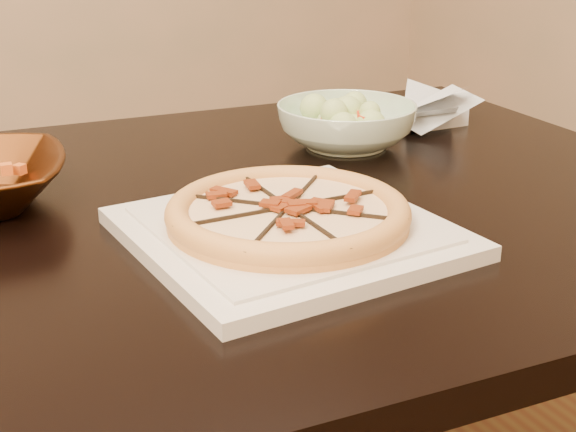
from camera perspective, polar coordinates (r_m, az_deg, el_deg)
name	(u,v)px	position (r m, az deg, el deg)	size (l,w,h in m)	color
dining_table	(163,280)	(1.04, -8.87, -4.50)	(1.52, 1.02, 0.75)	black
plate	(288,232)	(0.90, 0.00, -1.15)	(0.35, 0.35, 0.02)	silver
pizza	(288,213)	(0.89, 0.00, 0.23)	(0.27, 0.27, 0.03)	#E3AD58
salad_bowl	(346,126)	(1.26, 4.18, 6.44)	(0.22, 0.22, 0.07)	silver
salad	(348,93)	(1.24, 4.26, 8.72)	(0.11, 0.11, 0.04)	#C7E778
cling_film	(443,112)	(1.40, 10.97, 7.28)	(0.15, 0.12, 0.05)	silver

